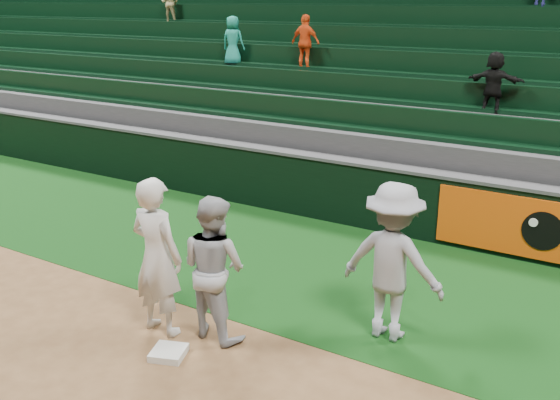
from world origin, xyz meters
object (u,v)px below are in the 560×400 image
(first_base, at_px, (169,353))
(base_coach, at_px, (393,262))
(baserunner, at_px, (214,267))
(first_baseman, at_px, (157,257))

(first_base, bearing_deg, base_coach, 41.99)
(baserunner, xyz_separation_m, base_coach, (1.90, 1.13, 0.09))
(first_base, height_order, baserunner, baserunner)
(first_baseman, distance_m, baserunner, 0.73)
(first_base, xyz_separation_m, base_coach, (2.07, 1.86, 0.98))
(baserunner, bearing_deg, first_base, 84.46)
(base_coach, bearing_deg, baserunner, 31.10)
(baserunner, bearing_deg, first_baseman, 31.91)
(first_baseman, xyz_separation_m, baserunner, (0.66, 0.31, -0.11))
(first_baseman, bearing_deg, first_base, 140.75)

